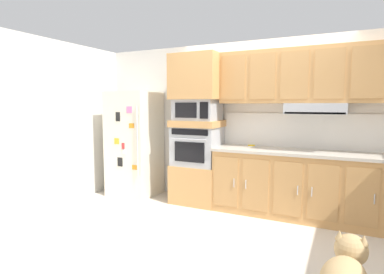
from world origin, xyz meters
name	(u,v)px	position (x,y,z in m)	size (l,w,h in m)	color
ground_plane	(237,228)	(0.00, 0.00, 0.00)	(9.60, 9.60, 0.00)	beige
back_kitchen_wall	(261,124)	(0.00, 1.11, 1.25)	(6.20, 0.12, 2.50)	silver
side_panel_left	(71,123)	(-2.80, 0.00, 1.25)	(0.12, 7.10, 2.50)	silver
refrigerator	(135,143)	(-2.07, 0.68, 0.88)	(0.76, 0.73, 1.76)	silver
oven_base_cabinet	(198,183)	(-0.90, 0.75, 0.30)	(0.74, 0.62, 0.60)	tan
built_in_oven	(198,146)	(-0.90, 0.75, 0.90)	(0.70, 0.62, 0.60)	#A8AAAF
appliance_mid_shelf	(198,123)	(-0.90, 0.75, 1.25)	(0.74, 0.62, 0.10)	tan
microwave	(198,110)	(-0.90, 0.75, 1.46)	(0.64, 0.54, 0.32)	#A8AAAF
appliance_upper_cabinet	(198,77)	(-0.90, 0.75, 1.96)	(0.74, 0.62, 0.68)	tan
lower_cabinet_run	(324,188)	(0.95, 0.75, 0.44)	(2.97, 0.63, 0.88)	tan
countertop_slab	(326,154)	(0.95, 0.75, 0.90)	(3.01, 0.64, 0.04)	#BCB2A3
backsplash_panel	(328,132)	(0.95, 1.04, 1.17)	(3.01, 0.02, 0.50)	white
upper_cabinet_with_hood	(329,77)	(0.94, 0.87, 1.90)	(2.97, 0.48, 0.88)	tan
screwdriver	(251,146)	(-0.08, 0.89, 0.93)	(0.15, 0.16, 0.03)	yellow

